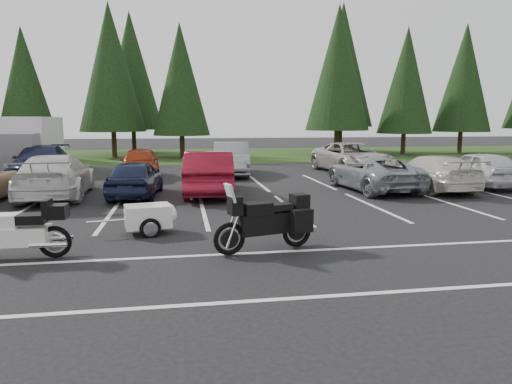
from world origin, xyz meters
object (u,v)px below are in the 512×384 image
object	(u,v)px
car_near_3	(56,176)
car_near_6	(373,173)
car_near_7	(432,172)
cargo_trailer	(148,219)
car_far_2	(140,163)
car_far_1	(41,162)
car_near_4	(136,178)
car_far_3	(231,159)
box_truck	(24,145)
car_near_8	(480,169)
touring_motorcycle	(8,224)
car_far_4	(352,158)
adventure_motorcycle	(264,216)
car_near_5	(209,173)

from	to	relation	value
car_near_3	car_near_6	bearing A→B (deg)	175.39
car_near_6	car_near_7	xyz separation A→B (m)	(2.32, -0.28, 0.01)
car_near_7	cargo_trailer	world-z (taller)	car_near_7
car_far_2	car_far_1	bearing A→B (deg)	172.11
car_near_4	car_near_7	bearing A→B (deg)	-175.93
car_far_3	car_near_7	bearing A→B (deg)	-35.06
box_truck	car_near_6	distance (m)	17.36
box_truck	car_near_8	size ratio (longest dim) A/B	1.30
car_far_1	touring_motorcycle	world-z (taller)	car_far_1
car_far_1	car_far_3	size ratio (longest dim) A/B	1.08
car_near_8	car_far_2	world-z (taller)	car_near_8
car_near_4	cargo_trailer	bearing A→B (deg)	103.00
car_near_8	car_near_4	bearing A→B (deg)	6.30
car_near_3	car_far_4	size ratio (longest dim) A/B	0.93
car_near_4	car_far_2	world-z (taller)	car_far_2
car_far_2	touring_motorcycle	size ratio (longest dim) A/B	1.67
adventure_motorcycle	car_far_4	bearing A→B (deg)	47.79
car_far_1	car_far_2	world-z (taller)	car_far_1
car_near_5	car_near_7	distance (m)	8.73
car_near_7	cargo_trailer	distance (m)	11.89
car_near_8	cargo_trailer	xyz separation A→B (m)	(-13.03, -6.01, -0.38)
car_near_6	car_near_5	bearing A→B (deg)	-4.28
car_far_3	box_truck	bearing A→B (deg)	173.66
car_far_4	car_far_1	bearing A→B (deg)	174.90
car_near_4	car_near_5	distance (m)	2.64
car_near_5	touring_motorcycle	distance (m)	8.67
car_near_4	car_far_3	bearing A→B (deg)	-119.15
car_near_5	car_far_3	distance (m)	6.10
car_near_4	car_near_6	bearing A→B (deg)	-174.37
car_far_1	car_near_4	bearing A→B (deg)	-55.74
car_near_8	car_far_2	bearing A→B (deg)	-15.13
car_near_5	car_far_1	distance (m)	9.45
car_near_3	car_near_6	size ratio (longest dim) A/B	1.09
car_near_3	adventure_motorcycle	distance (m)	9.94
car_near_5	box_truck	bearing A→B (deg)	-38.54
car_near_4	car_near_8	bearing A→B (deg)	-173.49
cargo_trailer	adventure_motorcycle	distance (m)	3.17
car_near_3	touring_motorcycle	xyz separation A→B (m)	(1.03, -7.65, -0.06)
car_near_8	car_far_3	bearing A→B (deg)	-25.73
car_near_3	cargo_trailer	size ratio (longest dim) A/B	3.43
car_far_1	touring_motorcycle	size ratio (longest dim) A/B	2.08
car_near_5	car_far_2	world-z (taller)	car_near_5
box_truck	car_near_8	distance (m)	21.60
cargo_trailer	touring_motorcycle	bearing A→B (deg)	-156.97
box_truck	car_near_6	bearing A→B (deg)	-28.24
car_near_5	adventure_motorcycle	xyz separation A→B (m)	(0.66, -7.72, -0.05)
adventure_motorcycle	car_near_6	bearing A→B (deg)	38.69
car_near_6	car_far_1	world-z (taller)	car_far_1
car_far_3	touring_motorcycle	world-z (taller)	car_far_3
car_near_6	car_far_3	world-z (taller)	car_far_3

